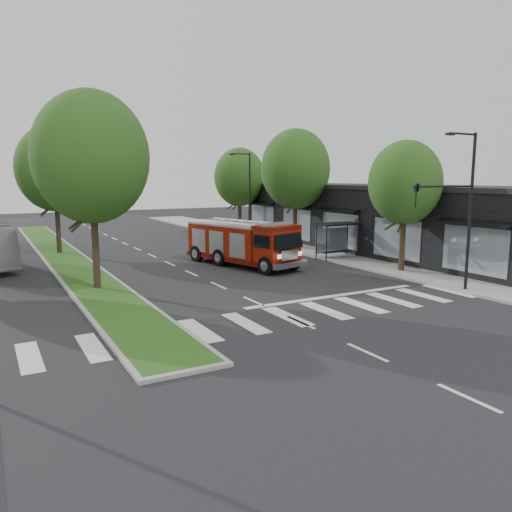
{
  "coord_description": "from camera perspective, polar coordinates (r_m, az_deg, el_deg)",
  "views": [
    {
      "loc": [
        -11.01,
        -20.25,
        5.82
      ],
      "look_at": [
        1.28,
        2.07,
        1.8
      ],
      "focal_mm": 35.0,
      "sensor_mm": 36.0,
      "label": 1
    }
  ],
  "objects": [
    {
      "name": "streetlight_right_far",
      "position": [
        45.59,
        -0.89,
        7.28
      ],
      "size": [
        2.11,
        0.2,
        8.0
      ],
      "color": "black",
      "rests_on": "ground"
    },
    {
      "name": "median",
      "position": [
        39.0,
        -21.13,
        -0.11
      ],
      "size": [
        3.0,
        50.0,
        0.15
      ],
      "color": "gray",
      "rests_on": "ground"
    },
    {
      "name": "bus_shelter",
      "position": [
        36.25,
        9.15,
        2.86
      ],
      "size": [
        3.2,
        1.6,
        2.61
      ],
      "color": "black",
      "rests_on": "ground"
    },
    {
      "name": "fire_engine",
      "position": [
        33.09,
        -1.6,
        1.43
      ],
      "size": [
        4.9,
        9.3,
        3.09
      ],
      "rotation": [
        0.0,
        0.0,
        0.27
      ],
      "color": "#510D04",
      "rests_on": "ground"
    },
    {
      "name": "tree_right_mid",
      "position": [
        40.99,
        4.54,
        9.87
      ],
      "size": [
        5.6,
        5.6,
        9.72
      ],
      "color": "black",
      "rests_on": "ground"
    },
    {
      "name": "ground",
      "position": [
        23.77,
        -0.29,
        -5.21
      ],
      "size": [
        140.0,
        140.0,
        0.0
      ],
      "primitive_type": "plane",
      "color": "black",
      "rests_on": "ground"
    },
    {
      "name": "tree_median_far",
      "position": [
        40.57,
        -22.04,
        9.26
      ],
      "size": [
        5.6,
        5.6,
        9.72
      ],
      "color": "black",
      "rests_on": "ground"
    },
    {
      "name": "storefront_row",
      "position": [
        41.36,
        13.95,
        4.1
      ],
      "size": [
        8.0,
        30.0,
        5.0
      ],
      "primitive_type": "cube",
      "color": "black",
      "rests_on": "ground"
    },
    {
      "name": "tree_right_far",
      "position": [
        49.65,
        -1.9,
        8.98
      ],
      "size": [
        5.0,
        5.0,
        8.73
      ],
      "color": "black",
      "rests_on": "ground"
    },
    {
      "name": "tree_right_near",
      "position": [
        31.65,
        16.66,
        8.03
      ],
      "size": [
        4.4,
        4.4,
        8.05
      ],
      "color": "black",
      "rests_on": "ground"
    },
    {
      "name": "streetlight_right_near",
      "position": [
        26.6,
        22.18,
        5.82
      ],
      "size": [
        4.08,
        0.22,
        8.0
      ],
      "color": "black",
      "rests_on": "ground"
    },
    {
      "name": "sidewalk_right",
      "position": [
        38.74,
        8.92,
        0.33
      ],
      "size": [
        5.0,
        80.0,
        0.15
      ],
      "primitive_type": "cube",
      "color": "gray",
      "rests_on": "ground"
    },
    {
      "name": "tree_median_near",
      "position": [
        26.74,
        -18.34,
        10.65
      ],
      "size": [
        5.8,
        5.8,
        10.16
      ],
      "color": "black",
      "rests_on": "ground"
    }
  ]
}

